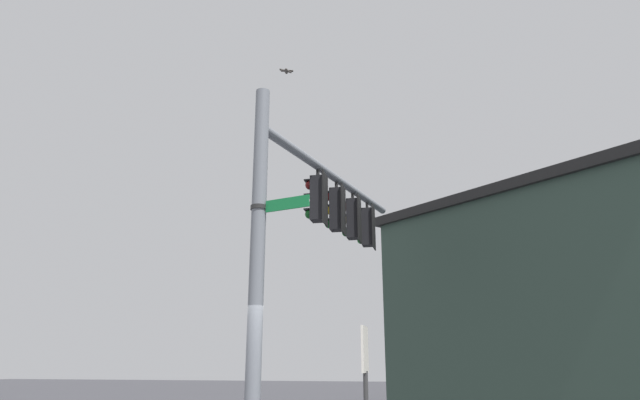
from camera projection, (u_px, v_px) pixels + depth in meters
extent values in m
cylinder|color=slate|center=(257.00, 257.00, 9.76)|extent=(0.28, 0.28, 6.74)
cylinder|color=slate|center=(335.00, 178.00, 13.35)|extent=(6.53, 1.85, 0.20)
cylinder|color=black|center=(318.00, 174.00, 12.50)|extent=(0.08, 0.08, 0.18)
cube|color=black|center=(318.00, 199.00, 12.32)|extent=(0.36, 0.30, 1.05)
sphere|color=#590F0F|center=(310.00, 185.00, 12.46)|extent=(0.22, 0.22, 0.22)
cube|color=black|center=(309.00, 181.00, 12.49)|extent=(0.24, 0.20, 0.03)
sphere|color=yellow|center=(310.00, 199.00, 12.36)|extent=(0.22, 0.22, 0.22)
cube|color=black|center=(309.00, 195.00, 12.39)|extent=(0.24, 0.20, 0.03)
sphere|color=#0F4C19|center=(310.00, 214.00, 12.26)|extent=(0.22, 0.22, 0.22)
cube|color=black|center=(309.00, 210.00, 12.29)|extent=(0.24, 0.20, 0.03)
cube|color=black|center=(325.00, 198.00, 12.28)|extent=(0.54, 0.03, 1.22)
cylinder|color=black|center=(336.00, 186.00, 13.36)|extent=(0.08, 0.08, 0.18)
cube|color=black|center=(337.00, 210.00, 13.18)|extent=(0.36, 0.30, 1.05)
sphere|color=#590F0F|center=(329.00, 197.00, 13.32)|extent=(0.22, 0.22, 0.22)
cube|color=black|center=(328.00, 193.00, 13.35)|extent=(0.24, 0.20, 0.03)
sphere|color=yellow|center=(329.00, 210.00, 13.22)|extent=(0.22, 0.22, 0.22)
cube|color=black|center=(328.00, 206.00, 13.25)|extent=(0.24, 0.20, 0.03)
sphere|color=#0F4C19|center=(329.00, 224.00, 13.12)|extent=(0.22, 0.22, 0.22)
cube|color=black|center=(328.00, 220.00, 13.15)|extent=(0.24, 0.20, 0.03)
cube|color=black|center=(343.00, 209.00, 13.14)|extent=(0.54, 0.03, 1.22)
cylinder|color=black|center=(353.00, 197.00, 14.22)|extent=(0.08, 0.08, 0.18)
cube|color=black|center=(353.00, 219.00, 14.04)|extent=(0.36, 0.30, 1.05)
sphere|color=#590F0F|center=(346.00, 207.00, 14.18)|extent=(0.22, 0.22, 0.22)
cube|color=black|center=(345.00, 203.00, 14.21)|extent=(0.24, 0.20, 0.03)
sphere|color=yellow|center=(346.00, 219.00, 14.08)|extent=(0.22, 0.22, 0.22)
cube|color=black|center=(345.00, 216.00, 14.11)|extent=(0.24, 0.20, 0.03)
sphere|color=#0F4C19|center=(346.00, 232.00, 13.97)|extent=(0.22, 0.22, 0.22)
cube|color=black|center=(345.00, 229.00, 14.01)|extent=(0.24, 0.20, 0.03)
cube|color=black|center=(359.00, 219.00, 14.00)|extent=(0.54, 0.03, 1.22)
cylinder|color=black|center=(367.00, 206.00, 15.08)|extent=(0.08, 0.08, 0.18)
cube|color=black|center=(368.00, 227.00, 14.90)|extent=(0.36, 0.30, 1.05)
sphere|color=#590F0F|center=(361.00, 216.00, 15.04)|extent=(0.22, 0.22, 0.22)
cube|color=black|center=(360.00, 212.00, 15.07)|extent=(0.24, 0.20, 0.03)
sphere|color=yellow|center=(361.00, 228.00, 14.94)|extent=(0.22, 0.22, 0.22)
cube|color=black|center=(360.00, 224.00, 14.97)|extent=(0.24, 0.20, 0.03)
sphere|color=#0F4C19|center=(361.00, 240.00, 14.83)|extent=(0.22, 0.22, 0.22)
cube|color=black|center=(360.00, 237.00, 14.87)|extent=(0.24, 0.20, 0.03)
cube|color=black|center=(374.00, 227.00, 14.86)|extent=(0.54, 0.03, 1.22)
cube|color=#147238|center=(287.00, 204.00, 9.76)|extent=(0.25, 0.89, 0.22)
cube|color=white|center=(287.00, 204.00, 9.76)|extent=(0.23, 0.88, 0.04)
cylinder|color=#262626|center=(259.00, 208.00, 10.03)|extent=(0.32, 0.32, 0.08)
ellipsoid|color=#4C4742|center=(286.00, 71.00, 15.17)|extent=(0.30, 0.16, 0.09)
cube|color=#4C4742|center=(286.00, 71.00, 15.18)|extent=(0.16, 0.35, 0.11)
cube|color=#4C4742|center=(287.00, 71.00, 15.18)|extent=(0.16, 0.36, 0.03)
cube|color=#33473D|center=(573.00, 313.00, 16.24)|extent=(11.26, 11.45, 5.99)
cube|color=#193F1E|center=(630.00, 310.00, 18.69)|extent=(5.76, 6.73, 0.30)
cube|color=black|center=(560.00, 213.00, 17.16)|extent=(11.71, 11.91, 0.30)
cylinder|color=#4C3823|center=(529.00, 348.00, 17.73)|extent=(0.40, 0.40, 4.03)
sphere|color=#1E4C23|center=(519.00, 253.00, 18.65)|extent=(3.34, 3.34, 3.34)
cube|color=silver|center=(365.00, 349.00, 9.04)|extent=(0.60, 0.04, 0.76)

